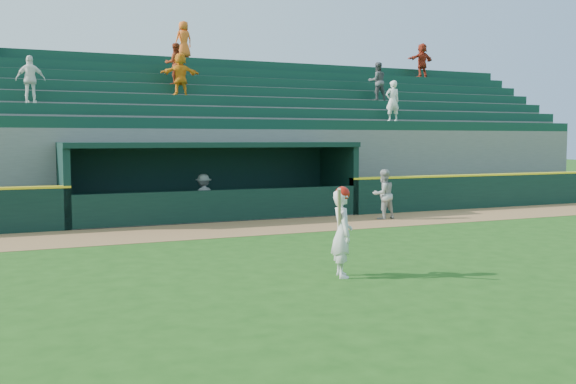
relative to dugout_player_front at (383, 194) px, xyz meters
name	(u,v)px	position (x,y,z in m)	size (l,w,h in m)	color
ground	(318,257)	(-4.86, -5.11, -0.80)	(120.00, 120.00, 0.00)	#1F4B12
warning_track	(242,228)	(-4.86, -0.21, -0.79)	(40.00, 3.00, 0.01)	olive
field_wall_right	(527,190)	(7.39, 1.44, -0.20)	(15.50, 0.30, 1.20)	black
wall_stripe_right	(528,174)	(7.39, 1.44, 0.43)	(15.50, 0.32, 0.06)	yellow
dugout_player_front	(383,194)	(0.00, 0.00, 0.00)	(0.78, 0.61, 1.60)	#ACADA7
dugout_player_inside	(204,196)	(-5.22, 2.46, -0.08)	(0.93, 0.54, 1.44)	#A0A09B
dugout	(210,176)	(-4.86, 2.89, 0.56)	(9.40, 2.80, 2.46)	#60605B
stands	(176,143)	(-4.87, 7.46, 1.60)	(34.50, 6.25, 7.58)	slate
batter_at_plate	(342,231)	(-5.33, -7.08, 0.05)	(0.59, 0.78, 1.70)	silver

